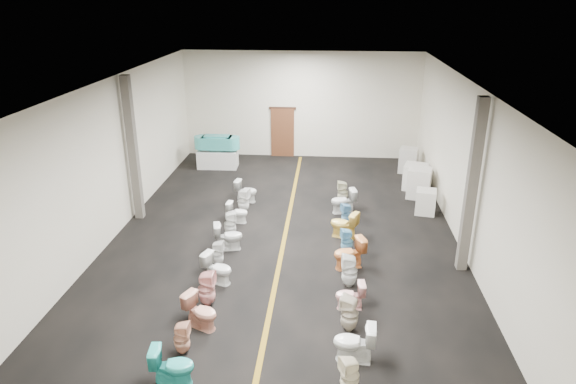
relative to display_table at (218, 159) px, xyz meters
name	(u,v)px	position (x,y,z in m)	size (l,w,h in m)	color
floor	(285,236)	(3.31, -6.16, -0.35)	(16.00, 16.00, 0.00)	black
ceiling	(285,83)	(3.31, -6.16, 4.15)	(16.00, 16.00, 0.00)	black
wall_back	(301,105)	(3.31, 1.84, 1.90)	(10.00, 10.00, 0.00)	beige
wall_front	(233,347)	(3.31, -14.16, 1.90)	(10.00, 10.00, 0.00)	beige
wall_left	(112,159)	(-1.69, -6.16, 1.90)	(16.00, 16.00, 0.00)	beige
wall_right	(467,168)	(8.31, -6.16, 1.90)	(16.00, 16.00, 0.00)	beige
aisle_stripe	(285,236)	(3.31, -6.16, -0.35)	(0.12, 15.60, 0.01)	#846213
back_door	(283,133)	(2.51, 1.78, 0.70)	(1.00, 0.10, 2.10)	#562D19
door_frame	(283,108)	(2.51, 1.79, 1.77)	(1.15, 0.08, 0.10)	#331C11
column_left	(133,150)	(-1.44, -5.16, 1.90)	(0.25, 0.25, 4.50)	#59544C
column_right	(472,188)	(8.06, -7.66, 1.90)	(0.25, 0.25, 4.50)	#59544C
display_table	(218,159)	(0.00, 0.00, 0.00)	(1.59, 0.80, 0.71)	silver
bathtub	(217,142)	(0.00, 0.00, 0.72)	(1.86, 0.67, 0.55)	teal
appliance_crate_a	(426,202)	(7.71, -4.10, 0.04)	(0.62, 0.62, 0.80)	silver
appliance_crate_b	(419,183)	(7.71, -2.68, 0.17)	(0.76, 0.76, 1.05)	white
appliance_crate_c	(415,177)	(7.71, -1.85, 0.10)	(0.81, 0.81, 0.92)	silver
appliance_crate_d	(408,160)	(7.71, 0.03, 0.14)	(0.69, 0.69, 0.98)	beige
toilet_left_0	(173,366)	(1.81, -12.44, 0.04)	(0.45, 0.78, 0.80)	#29AEA6
toilet_left_1	(182,338)	(1.74, -11.58, 0.00)	(0.32, 0.33, 0.71)	#DFA182
toilet_left_2	(201,312)	(1.91, -10.71, 0.03)	(0.43, 0.76, 0.78)	tan
toilet_left_3	(207,289)	(1.84, -9.87, 0.08)	(0.39, 0.40, 0.86)	pink
toilet_left_4	(218,268)	(1.88, -8.87, 0.03)	(0.43, 0.76, 0.77)	silver
toilet_left_5	(218,254)	(1.70, -8.04, -0.01)	(0.31, 0.32, 0.70)	silver
toilet_left_6	(228,236)	(1.81, -7.12, 0.04)	(0.45, 0.78, 0.80)	silver
toilet_left_7	(230,224)	(1.70, -6.26, 0.03)	(0.35, 0.36, 0.77)	white
toilet_left_8	(237,212)	(1.74, -5.29, -0.02)	(0.37, 0.65, 0.67)	white
toilet_left_9	(243,201)	(1.81, -4.51, 0.05)	(0.37, 0.37, 0.81)	white
toilet_left_10	(246,191)	(1.75, -3.58, 0.03)	(0.43, 0.75, 0.76)	silver
toilet_right_0	(350,375)	(5.02, -12.40, 0.02)	(0.34, 0.35, 0.76)	#F5EAC7
toilet_right_1	(354,343)	(5.13, -11.52, 0.06)	(0.46, 0.81, 0.83)	white
toilet_right_2	(350,314)	(5.07, -10.56, 0.06)	(0.37, 0.38, 0.83)	beige
toilet_right_3	(350,296)	(5.10, -9.75, -0.02)	(0.38, 0.66, 0.68)	#FBB8B3
toilet_right_4	(350,271)	(5.12, -8.79, 0.07)	(0.38, 0.39, 0.85)	white
toilet_right_5	(349,253)	(5.13, -7.89, 0.06)	(0.47, 0.82, 0.84)	#DE8343
toilet_right_6	(347,241)	(5.10, -7.07, 0.01)	(0.33, 0.33, 0.73)	#6CB5DA
toilet_right_7	(344,224)	(5.03, -6.10, 0.06)	(0.47, 0.82, 0.83)	#F4CB55
toilet_right_8	(346,214)	(5.13, -5.19, -0.01)	(0.31, 0.32, 0.70)	#67A3CD
toilet_right_9	(343,201)	(5.05, -4.28, 0.05)	(0.46, 0.80, 0.82)	silver
toilet_right_10	(343,192)	(5.05, -3.43, 0.04)	(0.35, 0.36, 0.79)	beige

